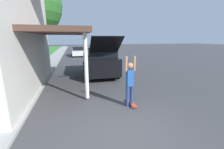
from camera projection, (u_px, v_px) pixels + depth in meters
ground_plane at (118, 132)px, 4.22m from camera, size 120.00×120.00×0.00m
sidewalk at (32, 81)px, 9.00m from camera, size 1.80×80.00×0.10m
lawn_tree_far at (30, 5)px, 11.76m from camera, size 4.95×4.95×7.54m
suv_parked at (99, 60)px, 10.60m from camera, size 2.10×5.22×2.69m
car_down_street at (78, 51)px, 22.13m from camera, size 1.90×4.27×1.40m
skateboarder at (130, 81)px, 5.61m from camera, size 0.41×0.23×1.94m
skateboard at (131, 103)px, 5.91m from camera, size 0.21×0.83×0.10m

